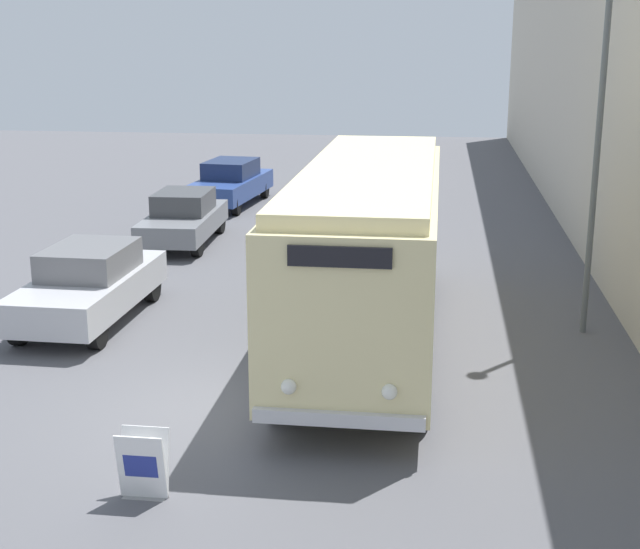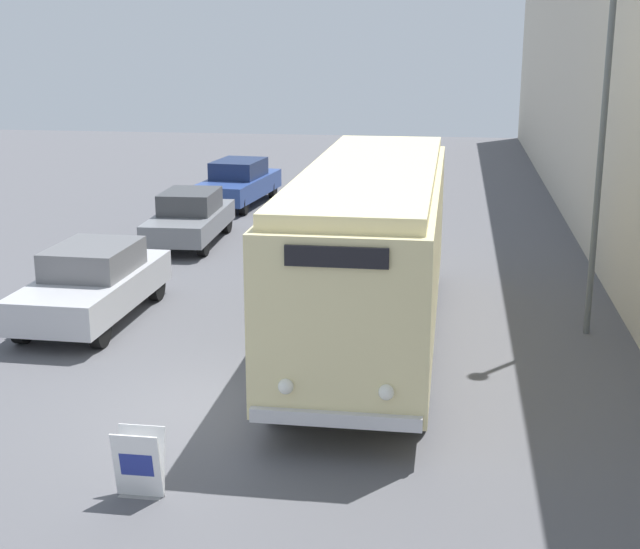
% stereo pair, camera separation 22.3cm
% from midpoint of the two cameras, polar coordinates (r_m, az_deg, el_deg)
% --- Properties ---
extents(ground_plane, '(80.00, 80.00, 0.00)m').
position_cam_midpoint_polar(ground_plane, '(14.22, -6.90, -8.82)').
color(ground_plane, '#56565B').
extents(building_wall_right, '(0.30, 60.00, 8.02)m').
position_cam_midpoint_polar(building_wall_right, '(22.96, 17.60, 10.09)').
color(building_wall_right, beige).
rests_on(building_wall_right, ground_plane).
extents(vintage_bus, '(2.51, 10.29, 3.42)m').
position_cam_midpoint_polar(vintage_bus, '(16.79, 2.80, 1.99)').
color(vintage_bus, black).
rests_on(vintage_bus, ground_plane).
extents(sign_board, '(0.62, 0.35, 0.92)m').
position_cam_midpoint_polar(sign_board, '(11.81, -11.80, -11.89)').
color(sign_board, gray).
rests_on(sign_board, ground_plane).
extents(streetlamp, '(0.36, 0.36, 7.52)m').
position_cam_midpoint_polar(streetlamp, '(17.67, 17.27, 11.28)').
color(streetlamp, '#595E60').
rests_on(streetlamp, ground_plane).
extents(parked_car_near, '(1.90, 4.58, 1.57)m').
position_cam_midpoint_polar(parked_car_near, '(18.92, -14.87, -0.57)').
color(parked_car_near, black).
rests_on(parked_car_near, ground_plane).
extents(parked_car_mid, '(1.87, 4.38, 1.48)m').
position_cam_midpoint_polar(parked_car_mid, '(25.50, -8.97, 3.62)').
color(parked_car_mid, black).
rests_on(parked_car_mid, ground_plane).
extents(parked_car_far, '(2.19, 4.84, 1.55)m').
position_cam_midpoint_polar(parked_car_far, '(31.16, -5.96, 5.86)').
color(parked_car_far, black).
rests_on(parked_car_far, ground_plane).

